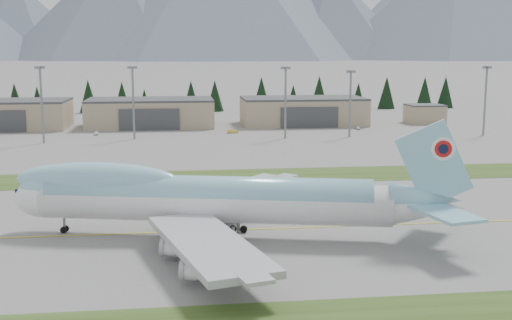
{
  "coord_description": "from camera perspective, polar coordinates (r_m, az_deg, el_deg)",
  "views": [
    {
      "loc": [
        -5.13,
        -100.98,
        28.88
      ],
      "look_at": [
        10.08,
        20.86,
        8.0
      ],
      "focal_mm": 45.0,
      "sensor_mm": 36.0,
      "label": 1
    }
  ],
  "objects": [
    {
      "name": "ground",
      "position": [
        105.16,
        -4.07,
        -6.32
      ],
      "size": [
        7000.0,
        7000.0,
        0.0
      ],
      "primitive_type": "plane",
      "color": "slate",
      "rests_on": "ground"
    },
    {
      "name": "grass_strip_far",
      "position": [
        148.9,
        -5.01,
        -1.57
      ],
      "size": [
        400.0,
        18.0,
        0.08
      ],
      "primitive_type": "cube",
      "color": "#334719",
      "rests_on": "ground"
    },
    {
      "name": "taxiway_line_main",
      "position": [
        105.16,
        -4.07,
        -6.32
      ],
      "size": [
        400.0,
        0.4,
        0.02
      ],
      "primitive_type": "cube",
      "color": "yellow",
      "rests_on": "ground"
    },
    {
      "name": "boeing_747_freighter",
      "position": [
        100.31,
        -4.18,
        -3.39
      ],
      "size": [
        72.65,
        60.9,
        19.08
      ],
      "rotation": [
        0.0,
        0.0,
        -0.23
      ],
      "color": "white",
      "rests_on": "ground"
    },
    {
      "name": "hangar_left",
      "position": [
        260.19,
        -21.57,
        3.8
      ],
      "size": [
        48.0,
        26.6,
        10.8
      ],
      "color": "tan",
      "rests_on": "ground"
    },
    {
      "name": "hangar_center",
      "position": [
        252.17,
        -9.35,
        4.18
      ],
      "size": [
        48.0,
        26.6,
        10.8
      ],
      "color": "tan",
      "rests_on": "ground"
    },
    {
      "name": "hangar_right",
      "position": [
        256.91,
        4.18,
        4.38
      ],
      "size": [
        48.0,
        26.6,
        10.8
      ],
      "color": "tan",
      "rests_on": "ground"
    },
    {
      "name": "control_shed",
      "position": [
        269.53,
        14.76,
        3.99
      ],
      "size": [
        14.0,
        12.0,
        7.6
      ],
      "color": "tan",
      "rests_on": "ground"
    },
    {
      "name": "floodlight_masts",
      "position": [
        213.42,
        0.59,
        6.31
      ],
      "size": [
        151.26,
        9.12,
        24.25
      ],
      "color": "slate",
      "rests_on": "ground"
    },
    {
      "name": "service_vehicle_a",
      "position": [
        230.79,
        -13.98,
        2.18
      ],
      "size": [
        1.65,
        3.59,
        1.19
      ],
      "primitive_type": "imported",
      "rotation": [
        0.0,
        0.0,
        0.07
      ],
      "color": "white",
      "rests_on": "ground"
    },
    {
      "name": "service_vehicle_b",
      "position": [
        229.12,
        -2.1,
        2.4
      ],
      "size": [
        4.1,
        1.72,
        1.32
      ],
      "primitive_type": "imported",
      "rotation": [
        0.0,
        0.0,
        1.65
      ],
      "color": "gold",
      "rests_on": "ground"
    },
    {
      "name": "service_vehicle_c",
      "position": [
        243.0,
        9.02,
        2.71
      ],
      "size": [
        1.55,
        3.7,
        1.07
      ],
      "primitive_type": "imported",
      "rotation": [
        0.0,
        0.0,
        -0.02
      ],
      "color": "silver",
      "rests_on": "ground"
    },
    {
      "name": "conifer_belt",
      "position": [
        314.82,
        -4.44,
        5.75
      ],
      "size": [
        276.05,
        15.24,
        16.96
      ],
      "color": "black",
      "rests_on": "ground"
    },
    {
      "name": "mountain_ridge_rear",
      "position": [
        3022.35,
        -1.91,
        13.99
      ],
      "size": [
        4487.4,
        1054.07,
        527.03
      ],
      "color": "#525D6E",
      "rests_on": "ground"
    }
  ]
}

